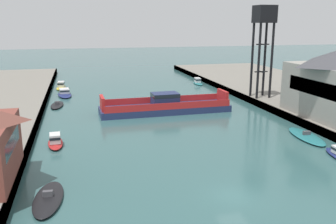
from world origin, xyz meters
TOP-DOWN VIEW (x-y plane):
  - ground_plane at (0.00, 0.00)m, footprint 400.00×400.00m
  - chain_ferry at (1.49, 31.71)m, footprint 22.29×6.17m
  - moored_boat_near_left at (-15.83, 3.04)m, footprint 2.98×7.12m
  - moored_boat_near_right at (-15.92, 18.09)m, footprint 2.09×5.46m
  - moored_boat_mid_left at (-16.56, 60.10)m, footprint 2.57×6.31m
  - moored_boat_mid_right at (-16.68, 41.03)m, footprint 2.69×6.72m
  - moored_boat_far_left at (-15.59, 51.15)m, footprint 3.49×8.05m
  - moored_boat_far_right at (16.36, 13.22)m, footprint 3.76×8.65m
  - moored_boat_upstream_a at (16.43, 58.52)m, footprint 2.01×5.62m
  - crane_tower at (20.72, 34.54)m, footprint 3.39×3.39m
  - bollard_left_aft at (-19.43, 11.23)m, footprint 0.32×0.32m

SIDE VIEW (x-z plane):
  - ground_plane at x=0.00m, z-range 0.00..0.00m
  - moored_boat_far_right at x=16.36m, z-range -0.24..0.68m
  - moored_boat_mid_right at x=-16.68m, z-range -0.24..0.69m
  - moored_boat_near_left at x=-15.83m, z-range -0.24..0.71m
  - moored_boat_far_left at x=-15.59m, z-range -0.19..1.24m
  - moored_boat_near_right at x=-15.92m, z-range -0.20..1.39m
  - moored_boat_upstream_a at x=16.43m, z-range -0.17..1.36m
  - moored_boat_mid_left at x=-16.56m, z-range -0.20..1.43m
  - chain_ferry at x=1.49m, z-range -0.64..2.71m
  - bollard_left_aft at x=-19.43m, z-range 1.24..1.95m
  - crane_tower at x=20.72m, z-range 6.06..22.85m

